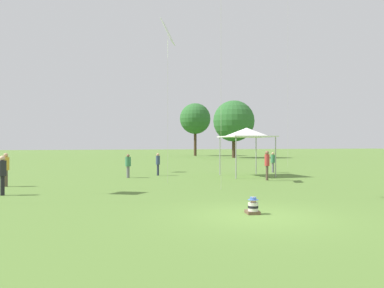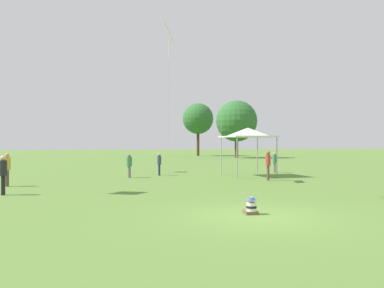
{
  "view_description": "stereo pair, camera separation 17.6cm",
  "coord_description": "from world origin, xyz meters",
  "px_view_note": "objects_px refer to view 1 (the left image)",
  "views": [
    {
      "loc": [
        -5.49,
        -10.2,
        2.2
      ],
      "look_at": [
        0.01,
        6.45,
        2.22
      ],
      "focal_mm": 35.0,
      "sensor_mm": 36.0,
      "label": 1
    },
    {
      "loc": [
        -5.33,
        -10.26,
        2.2
      ],
      "look_at": [
        0.01,
        6.45,
        2.22
      ],
      "focal_mm": 35.0,
      "sensor_mm": 36.0,
      "label": 2
    }
  ],
  "objects_px": {
    "person_standing_3": "(273,160)",
    "canopy_tent": "(247,133)",
    "person_standing_5": "(2,171)",
    "distant_tree_0": "(234,121)",
    "person_standing_2": "(158,162)",
    "person_standing_1": "(6,167)",
    "person_standing_7": "(267,162)",
    "person_standing_6": "(128,164)",
    "seated_toddler": "(253,207)",
    "kite_6": "(168,34)",
    "distant_tree_2": "(195,119)"
  },
  "relations": [
    {
      "from": "person_standing_3",
      "to": "distant_tree_0",
      "type": "height_order",
      "value": "distant_tree_0"
    },
    {
      "from": "person_standing_7",
      "to": "distant_tree_0",
      "type": "bearing_deg",
      "value": 177.87
    },
    {
      "from": "person_standing_5",
      "to": "kite_6",
      "type": "relative_size",
      "value": 0.18
    },
    {
      "from": "person_standing_1",
      "to": "person_standing_3",
      "type": "height_order",
      "value": "person_standing_1"
    },
    {
      "from": "person_standing_2",
      "to": "person_standing_6",
      "type": "relative_size",
      "value": 1.01
    },
    {
      "from": "person_standing_3",
      "to": "person_standing_5",
      "type": "height_order",
      "value": "person_standing_5"
    },
    {
      "from": "person_standing_2",
      "to": "distant_tree_0",
      "type": "height_order",
      "value": "distant_tree_0"
    },
    {
      "from": "person_standing_1",
      "to": "person_standing_2",
      "type": "bearing_deg",
      "value": -42.0
    },
    {
      "from": "person_standing_1",
      "to": "person_standing_7",
      "type": "xyz_separation_m",
      "value": [
        14.67,
        -1.22,
        0.06
      ]
    },
    {
      "from": "kite_6",
      "to": "person_standing_6",
      "type": "bearing_deg",
      "value": 94.91
    },
    {
      "from": "person_standing_6",
      "to": "person_standing_7",
      "type": "height_order",
      "value": "person_standing_7"
    },
    {
      "from": "canopy_tent",
      "to": "kite_6",
      "type": "xyz_separation_m",
      "value": [
        -6.32,
        -2.6,
        5.54
      ]
    },
    {
      "from": "kite_6",
      "to": "distant_tree_2",
      "type": "height_order",
      "value": "distant_tree_2"
    },
    {
      "from": "person_standing_1",
      "to": "kite_6",
      "type": "height_order",
      "value": "kite_6"
    },
    {
      "from": "person_standing_1",
      "to": "distant_tree_2",
      "type": "bearing_deg",
      "value": -6.69
    },
    {
      "from": "person_standing_2",
      "to": "person_standing_7",
      "type": "distance_m",
      "value": 7.85
    },
    {
      "from": "distant_tree_0",
      "to": "distant_tree_2",
      "type": "relative_size",
      "value": 0.93
    },
    {
      "from": "canopy_tent",
      "to": "distant_tree_2",
      "type": "distance_m",
      "value": 46.74
    },
    {
      "from": "person_standing_3",
      "to": "kite_6",
      "type": "height_order",
      "value": "kite_6"
    },
    {
      "from": "person_standing_2",
      "to": "distant_tree_2",
      "type": "bearing_deg",
      "value": 35.92
    },
    {
      "from": "person_standing_2",
      "to": "distant_tree_2",
      "type": "xyz_separation_m",
      "value": [
        17.28,
        42.64,
        6.21
      ]
    },
    {
      "from": "canopy_tent",
      "to": "person_standing_1",
      "type": "bearing_deg",
      "value": -172.84
    },
    {
      "from": "person_standing_5",
      "to": "kite_6",
      "type": "distance_m",
      "value": 11.43
    },
    {
      "from": "seated_toddler",
      "to": "person_standing_5",
      "type": "height_order",
      "value": "person_standing_5"
    },
    {
      "from": "canopy_tent",
      "to": "person_standing_2",
      "type": "bearing_deg",
      "value": 156.79
    },
    {
      "from": "person_standing_3",
      "to": "canopy_tent",
      "type": "distance_m",
      "value": 4.74
    },
    {
      "from": "person_standing_7",
      "to": "seated_toddler",
      "type": "bearing_deg",
      "value": -12.34
    },
    {
      "from": "person_standing_1",
      "to": "person_standing_6",
      "type": "xyz_separation_m",
      "value": [
        6.84,
        3.2,
        -0.13
      ]
    },
    {
      "from": "canopy_tent",
      "to": "person_standing_6",
      "type": "bearing_deg",
      "value": 170.5
    },
    {
      "from": "seated_toddler",
      "to": "canopy_tent",
      "type": "bearing_deg",
      "value": 74.89
    },
    {
      "from": "person_standing_5",
      "to": "distant_tree_0",
      "type": "distance_m",
      "value": 47.86
    },
    {
      "from": "seated_toddler",
      "to": "distant_tree_0",
      "type": "height_order",
      "value": "distant_tree_0"
    },
    {
      "from": "person_standing_1",
      "to": "person_standing_7",
      "type": "bearing_deg",
      "value": -72.11
    },
    {
      "from": "seated_toddler",
      "to": "kite_6",
      "type": "bearing_deg",
      "value": 101.46
    },
    {
      "from": "person_standing_5",
      "to": "distant_tree_0",
      "type": "relative_size",
      "value": 0.18
    },
    {
      "from": "person_standing_1",
      "to": "canopy_tent",
      "type": "relative_size",
      "value": 0.52
    },
    {
      "from": "person_standing_2",
      "to": "person_standing_7",
      "type": "relative_size",
      "value": 0.88
    },
    {
      "from": "distant_tree_0",
      "to": "person_standing_5",
      "type": "bearing_deg",
      "value": -126.7
    },
    {
      "from": "person_standing_7",
      "to": "person_standing_1",
      "type": "bearing_deg",
      "value": -75.25
    },
    {
      "from": "seated_toddler",
      "to": "person_standing_6",
      "type": "height_order",
      "value": "person_standing_6"
    },
    {
      "from": "seated_toddler",
      "to": "person_standing_1",
      "type": "distance_m",
      "value": 13.95
    },
    {
      "from": "seated_toddler",
      "to": "person_standing_3",
      "type": "height_order",
      "value": "person_standing_3"
    },
    {
      "from": "person_standing_1",
      "to": "person_standing_2",
      "type": "distance_m",
      "value": 10.08
    },
    {
      "from": "person_standing_2",
      "to": "kite_6",
      "type": "distance_m",
      "value": 9.14
    },
    {
      "from": "person_standing_6",
      "to": "distant_tree_2",
      "type": "height_order",
      "value": "distant_tree_2"
    },
    {
      "from": "person_standing_3",
      "to": "person_standing_6",
      "type": "bearing_deg",
      "value": -146.57
    },
    {
      "from": "seated_toddler",
      "to": "person_standing_1",
      "type": "relative_size",
      "value": 0.32
    },
    {
      "from": "person_standing_2",
      "to": "distant_tree_0",
      "type": "bearing_deg",
      "value": 24.82
    },
    {
      "from": "person_standing_3",
      "to": "kite_6",
      "type": "bearing_deg",
      "value": -124.86
    },
    {
      "from": "person_standing_3",
      "to": "person_standing_1",
      "type": "bearing_deg",
      "value": -138.84
    }
  ]
}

